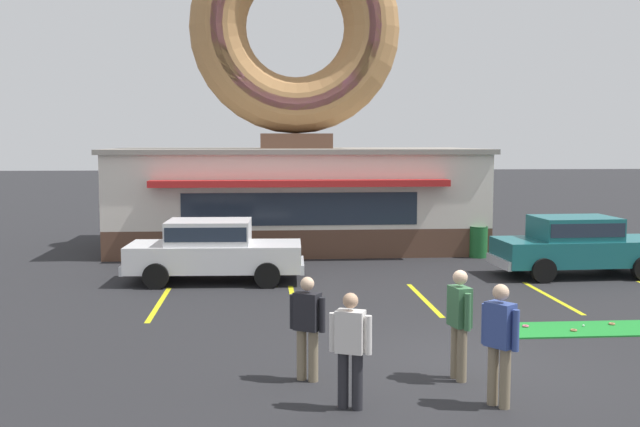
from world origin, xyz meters
TOP-DOWN VIEW (x-y plane):
  - ground_plane at (0.00, 0.00)m, footprint 160.00×160.00m
  - donut_shop_building at (-2.02, 13.94)m, footprint 12.30×6.75m
  - putting_mat at (3.70, 2.03)m, footprint 4.74×1.14m
  - mini_donut_near_right at (3.67, 2.27)m, footprint 0.13×0.13m
  - mini_donut_mid_left at (1.92, 2.23)m, footprint 0.13×0.13m
  - mini_donut_mid_centre at (2.72, 1.85)m, footprint 0.13×0.13m
  - golf_ball at (3.05, 2.16)m, footprint 0.04×0.04m
  - car_teal at (5.27, 7.67)m, footprint 4.62×2.11m
  - car_white at (-4.44, 7.53)m, footprint 4.62×2.11m
  - pedestrian_blue_sweater_man at (-0.19, -0.73)m, footprint 0.32×0.58m
  - pedestrian_hooded_kid at (-2.49, -0.59)m, footprint 0.52×0.40m
  - pedestrian_leather_jacket_man at (0.06, -1.90)m, footprint 0.42×0.50m
  - pedestrian_clipboard_woman at (-1.98, -1.84)m, footprint 0.56×0.37m
  - trash_bin at (3.54, 11.00)m, footprint 0.57×0.57m
  - parking_stripe_far_left at (-5.47, 5.00)m, footprint 0.12×3.60m
  - parking_stripe_left at (-2.47, 5.00)m, footprint 0.12×3.60m
  - parking_stripe_mid_left at (0.53, 5.00)m, footprint 0.12×3.60m
  - parking_stripe_centre at (3.53, 5.00)m, footprint 0.12×3.60m

SIDE VIEW (x-z plane):
  - ground_plane at x=0.00m, z-range 0.00..0.00m
  - parking_stripe_far_left at x=-5.47m, z-range 0.00..0.01m
  - parking_stripe_left at x=-2.47m, z-range 0.00..0.01m
  - parking_stripe_mid_left at x=0.53m, z-range 0.00..0.01m
  - parking_stripe_centre at x=3.53m, z-range 0.00..0.01m
  - putting_mat at x=3.70m, z-range 0.00..0.03m
  - mini_donut_near_right at x=3.67m, z-range 0.03..0.07m
  - mini_donut_mid_left at x=1.92m, z-range 0.03..0.07m
  - mini_donut_mid_centre at x=2.72m, z-range 0.03..0.07m
  - golf_ball at x=3.05m, z-range 0.03..0.07m
  - trash_bin at x=3.54m, z-range 0.01..0.99m
  - car_teal at x=5.27m, z-range 0.07..1.67m
  - car_white at x=-4.44m, z-range 0.07..1.67m
  - pedestrian_hooded_kid at x=-2.49m, z-range 0.08..1.68m
  - pedestrian_clipboard_woman at x=-1.98m, z-range 0.08..1.68m
  - pedestrian_blue_sweater_man at x=-0.19m, z-range 0.09..1.79m
  - pedestrian_leather_jacket_man at x=0.06m, z-range 0.10..1.80m
  - donut_shop_building at x=-2.02m, z-range -1.74..9.22m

